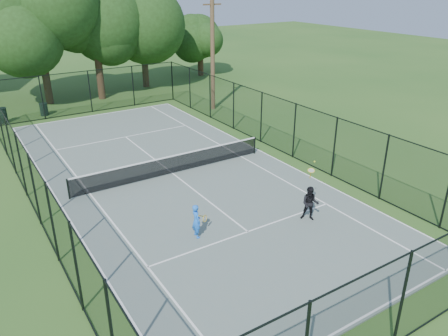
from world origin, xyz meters
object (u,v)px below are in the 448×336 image
tennis_net (172,164)px  trash_bin_left (3,115)px  player_black (310,203)px  player_blue (196,221)px  utility_pole (213,53)px  trash_bin_right (44,109)px

tennis_net → trash_bin_left: size_ratio=9.75×
trash_bin_left → player_black: 22.20m
trash_bin_left → player_blue: size_ratio=0.78×
player_blue → player_black: bearing=-16.8°
player_blue → utility_pole: bearing=56.7°
tennis_net → player_black: (2.60, -6.95, 0.20)m
tennis_net → player_blue: 5.91m
player_black → trash_bin_right: bearing=105.2°
tennis_net → player_blue: bearing=-107.6°
trash_bin_left → trash_bin_right: size_ratio=1.17×
trash_bin_left → player_blue: (3.98, -19.24, 0.20)m
tennis_net → trash_bin_right: (-3.10, 13.96, -0.13)m
tennis_net → player_blue: player_blue is taller
tennis_net → trash_bin_right: 14.30m
utility_pole → player_black: (-5.21, -15.95, -3.28)m
trash_bin_right → player_black: size_ratio=0.39×
trash_bin_left → player_blue: bearing=-78.3°
player_black → trash_bin_left: bearing=112.1°
player_blue → trash_bin_left: bearing=101.7°
utility_pole → player_blue: utility_pole is taller
utility_pole → player_blue: 17.81m
player_blue → player_black: 4.58m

